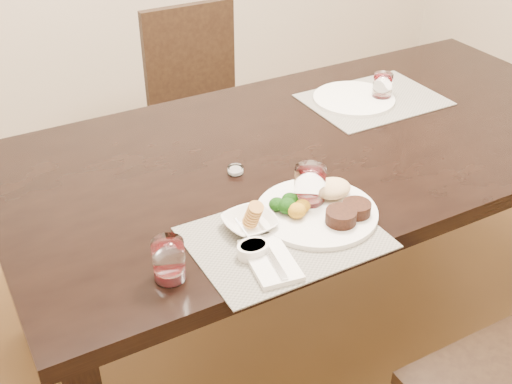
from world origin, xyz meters
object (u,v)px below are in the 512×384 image
dinner_plate (323,208)px  far_plate (354,99)px  steak_knife (342,226)px  wine_glass_near (310,189)px  chair_far (202,101)px  cracker_bowl (250,223)px

dinner_plate → far_plate: 0.71m
dinner_plate → steak_knife: bearing=-78.8°
steak_knife → wine_glass_near: 0.14m
chair_far → dinner_plate: (-0.23, -1.26, 0.27)m
chair_far → wine_glass_near: 1.27m
steak_knife → far_plate: (0.47, 0.59, 0.00)m
chair_far → far_plate: size_ratio=3.18×
dinner_plate → far_plate: bearing=51.4°
dinner_plate → cracker_bowl: 0.20m
dinner_plate → chair_far: bearing=83.8°
steak_knife → chair_far: bearing=72.0°
steak_knife → wine_glass_near: size_ratio=1.91×
wine_glass_near → far_plate: 0.68m
chair_far → far_plate: chair_far is taller
cracker_bowl → far_plate: bearing=35.7°
cracker_bowl → far_plate: (0.68, 0.49, -0.01)m
far_plate → chair_far: bearing=108.3°
dinner_plate → steak_knife: size_ratio=1.46×
chair_far → dinner_plate: size_ratio=2.87×
chair_far → far_plate: (0.25, -0.75, 0.26)m
steak_knife → wine_glass_near: wine_glass_near is taller
cracker_bowl → wine_glass_near: 0.19m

